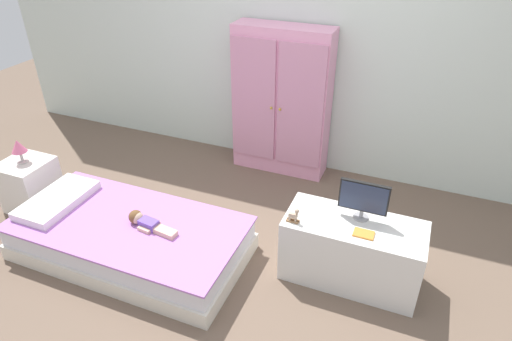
{
  "coord_description": "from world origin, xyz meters",
  "views": [
    {
      "loc": [
        1.04,
        -2.11,
        2.21
      ],
      "look_at": [
        0.03,
        0.36,
        0.58
      ],
      "focal_mm": 31.13,
      "sensor_mm": 36.0,
      "label": 1
    }
  ],
  "objects_px": {
    "nightstand": "(30,185)",
    "book_orange": "(364,234)",
    "doll": "(144,221)",
    "tv_monitor": "(364,198)",
    "bed": "(131,238)",
    "rocking_horse_toy": "(294,216)",
    "table_lamp": "(18,147)",
    "wardrobe": "(281,102)",
    "tv_stand": "(352,251)"
  },
  "relations": [
    {
      "from": "table_lamp",
      "to": "book_orange",
      "type": "height_order",
      "value": "table_lamp"
    },
    {
      "from": "tv_monitor",
      "to": "doll",
      "type": "bearing_deg",
      "value": -163.9
    },
    {
      "from": "nightstand",
      "to": "book_orange",
      "type": "distance_m",
      "value": 2.69
    },
    {
      "from": "rocking_horse_toy",
      "to": "book_orange",
      "type": "distance_m",
      "value": 0.44
    },
    {
      "from": "book_orange",
      "to": "tv_monitor",
      "type": "bearing_deg",
      "value": 106.98
    },
    {
      "from": "doll",
      "to": "tv_monitor",
      "type": "relative_size",
      "value": 1.26
    },
    {
      "from": "doll",
      "to": "nightstand",
      "type": "bearing_deg",
      "value": 172.51
    },
    {
      "from": "tv_stand",
      "to": "book_orange",
      "type": "distance_m",
      "value": 0.26
    },
    {
      "from": "rocking_horse_toy",
      "to": "tv_monitor",
      "type": "bearing_deg",
      "value": 27.11
    },
    {
      "from": "rocking_horse_toy",
      "to": "book_orange",
      "type": "relative_size",
      "value": 0.81
    },
    {
      "from": "bed",
      "to": "tv_stand",
      "type": "distance_m",
      "value": 1.55
    },
    {
      "from": "doll",
      "to": "book_orange",
      "type": "xyz_separation_m",
      "value": [
        1.45,
        0.25,
        0.15
      ]
    },
    {
      "from": "bed",
      "to": "table_lamp",
      "type": "relative_size",
      "value": 8.37
    },
    {
      "from": "bed",
      "to": "wardrobe",
      "type": "xyz_separation_m",
      "value": [
        0.58,
        1.56,
        0.53
      ]
    },
    {
      "from": "bed",
      "to": "wardrobe",
      "type": "distance_m",
      "value": 1.75
    },
    {
      "from": "wardrobe",
      "to": "tv_monitor",
      "type": "height_order",
      "value": "wardrobe"
    },
    {
      "from": "bed",
      "to": "book_orange",
      "type": "bearing_deg",
      "value": 9.51
    },
    {
      "from": "nightstand",
      "to": "tv_stand",
      "type": "xyz_separation_m",
      "value": [
        2.61,
        0.17,
        0.02
      ]
    },
    {
      "from": "doll",
      "to": "rocking_horse_toy",
      "type": "distance_m",
      "value": 1.05
    },
    {
      "from": "table_lamp",
      "to": "tv_stand",
      "type": "height_order",
      "value": "table_lamp"
    },
    {
      "from": "doll",
      "to": "rocking_horse_toy",
      "type": "bearing_deg",
      "value": 11.49
    },
    {
      "from": "tv_stand",
      "to": "table_lamp",
      "type": "bearing_deg",
      "value": -176.17
    },
    {
      "from": "nightstand",
      "to": "tv_stand",
      "type": "bearing_deg",
      "value": 3.83
    },
    {
      "from": "tv_stand",
      "to": "tv_monitor",
      "type": "distance_m",
      "value": 0.39
    },
    {
      "from": "tv_monitor",
      "to": "tv_stand",
      "type": "bearing_deg",
      "value": -105.26
    },
    {
      "from": "nightstand",
      "to": "bed",
      "type": "bearing_deg",
      "value": -9.24
    },
    {
      "from": "rocking_horse_toy",
      "to": "book_orange",
      "type": "height_order",
      "value": "rocking_horse_toy"
    },
    {
      "from": "tv_stand",
      "to": "book_orange",
      "type": "height_order",
      "value": "book_orange"
    },
    {
      "from": "nightstand",
      "to": "book_orange",
      "type": "height_order",
      "value": "book_orange"
    },
    {
      "from": "nightstand",
      "to": "tv_stand",
      "type": "relative_size",
      "value": 0.48
    },
    {
      "from": "tv_monitor",
      "to": "rocking_horse_toy",
      "type": "xyz_separation_m",
      "value": [
        -0.39,
        -0.2,
        -0.11
      ]
    },
    {
      "from": "nightstand",
      "to": "book_orange",
      "type": "xyz_separation_m",
      "value": [
        2.68,
        0.08,
        0.25
      ]
    },
    {
      "from": "bed",
      "to": "book_orange",
      "type": "height_order",
      "value": "book_orange"
    },
    {
      "from": "doll",
      "to": "wardrobe",
      "type": "bearing_deg",
      "value": 73.58
    },
    {
      "from": "wardrobe",
      "to": "rocking_horse_toy",
      "type": "relative_size",
      "value": 13.09
    },
    {
      "from": "wardrobe",
      "to": "nightstand",
      "type": "bearing_deg",
      "value": -140.69
    },
    {
      "from": "book_orange",
      "to": "wardrobe",
      "type": "bearing_deg",
      "value": 127.54
    },
    {
      "from": "table_lamp",
      "to": "book_orange",
      "type": "relative_size",
      "value": 1.56
    },
    {
      "from": "nightstand",
      "to": "rocking_horse_toy",
      "type": "height_order",
      "value": "rocking_horse_toy"
    },
    {
      "from": "table_lamp",
      "to": "doll",
      "type": "bearing_deg",
      "value": -7.49
    },
    {
      "from": "nightstand",
      "to": "tv_monitor",
      "type": "distance_m",
      "value": 2.67
    },
    {
      "from": "doll",
      "to": "nightstand",
      "type": "height_order",
      "value": "nightstand"
    },
    {
      "from": "table_lamp",
      "to": "book_orange",
      "type": "xyz_separation_m",
      "value": [
        2.68,
        0.08,
        -0.1
      ]
    },
    {
      "from": "nightstand",
      "to": "tv_monitor",
      "type": "bearing_deg",
      "value": 5.27
    },
    {
      "from": "doll",
      "to": "nightstand",
      "type": "xyz_separation_m",
      "value": [
        -1.23,
        0.16,
        -0.1
      ]
    },
    {
      "from": "rocking_horse_toy",
      "to": "doll",
      "type": "bearing_deg",
      "value": -168.51
    },
    {
      "from": "nightstand",
      "to": "wardrobe",
      "type": "bearing_deg",
      "value": 39.31
    },
    {
      "from": "table_lamp",
      "to": "tv_monitor",
      "type": "distance_m",
      "value": 2.64
    },
    {
      "from": "doll",
      "to": "tv_monitor",
      "type": "xyz_separation_m",
      "value": [
        1.4,
        0.4,
        0.3
      ]
    },
    {
      "from": "doll",
      "to": "rocking_horse_toy",
      "type": "height_order",
      "value": "rocking_horse_toy"
    }
  ]
}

